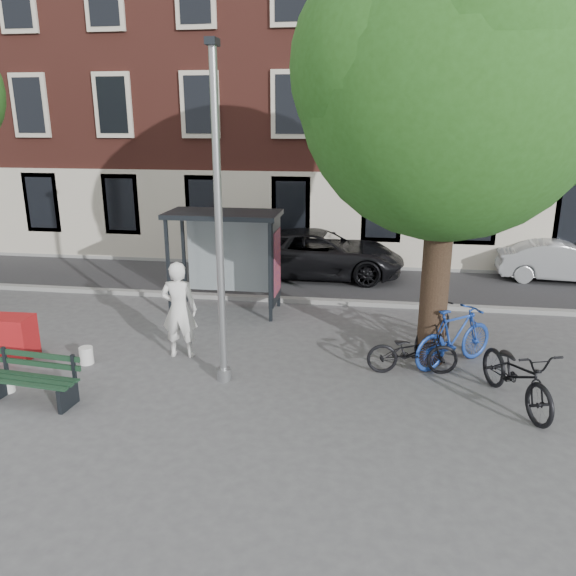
# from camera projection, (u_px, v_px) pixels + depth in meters

# --- Properties ---
(ground) EXTENTS (90.00, 90.00, 0.00)m
(ground) POSITION_uv_depth(u_px,v_px,m) (224.00, 380.00, 10.86)
(ground) COLOR #4C4C4F
(ground) RESTS_ON ground
(road) EXTENTS (40.00, 4.00, 0.01)m
(road) POSITION_uv_depth(u_px,v_px,m) (282.00, 281.00, 17.49)
(road) COLOR #28282B
(road) RESTS_ON ground
(curb_near) EXTENTS (40.00, 0.25, 0.12)m
(curb_near) POSITION_uv_depth(u_px,v_px,m) (270.00, 299.00, 15.58)
(curb_near) COLOR gray
(curb_near) RESTS_ON ground
(curb_far) EXTENTS (40.00, 0.25, 0.12)m
(curb_far) POSITION_uv_depth(u_px,v_px,m) (291.00, 264.00, 19.37)
(curb_far) COLOR gray
(curb_far) RESTS_ON ground
(building_row) EXTENTS (30.00, 8.00, 14.00)m
(building_row) POSITION_uv_depth(u_px,v_px,m) (307.00, 60.00, 21.16)
(building_row) COLOR brown
(building_row) RESTS_ON ground
(lamppost) EXTENTS (0.28, 0.35, 6.11)m
(lamppost) POSITION_uv_depth(u_px,v_px,m) (219.00, 239.00, 10.06)
(lamppost) COLOR #9EA0A3
(lamppost) RESTS_ON ground
(tree_right) EXTENTS (5.76, 5.60, 8.20)m
(tree_right) POSITION_uv_depth(u_px,v_px,m) (453.00, 74.00, 9.98)
(tree_right) COLOR black
(tree_right) RESTS_ON ground
(bus_shelter) EXTENTS (2.85, 1.45, 2.62)m
(bus_shelter) POSITION_uv_depth(u_px,v_px,m) (240.00, 239.00, 14.28)
(bus_shelter) COLOR #1E2328
(bus_shelter) RESTS_ON ground
(painter) EXTENTS (0.79, 0.55, 2.07)m
(painter) POSITION_uv_depth(u_px,v_px,m) (179.00, 310.00, 11.68)
(painter) COLOR white
(painter) RESTS_ON ground
(bench) EXTENTS (1.70, 0.70, 0.85)m
(bench) POSITION_uv_depth(u_px,v_px,m) (34.00, 381.00, 9.92)
(bench) COLOR #1E2328
(bench) RESTS_ON ground
(bike_a) EXTENTS (1.83, 0.80, 0.93)m
(bike_a) POSITION_uv_depth(u_px,v_px,m) (412.00, 351.00, 11.02)
(bike_a) COLOR black
(bike_a) RESTS_ON ground
(bike_b) EXTENTS (1.98, 1.75, 1.24)m
(bike_b) POSITION_uv_depth(u_px,v_px,m) (454.00, 337.00, 11.34)
(bike_b) COLOR #1C3D9C
(bike_b) RESTS_ON ground
(bike_c) EXTENTS (1.42, 2.35, 1.16)m
(bike_c) POSITION_uv_depth(u_px,v_px,m) (517.00, 374.00, 9.76)
(bike_c) COLOR black
(bike_c) RESTS_ON ground
(bike_d) EXTENTS (1.33, 1.83, 1.09)m
(bike_d) POSITION_uv_depth(u_px,v_px,m) (433.00, 326.00, 12.16)
(bike_d) COLOR black
(bike_d) RESTS_ON ground
(car_dark) EXTENTS (5.39, 2.53, 1.49)m
(car_dark) POSITION_uv_depth(u_px,v_px,m) (319.00, 253.00, 17.89)
(car_dark) COLOR black
(car_dark) RESTS_ON ground
(car_silver) EXTENTS (3.86, 1.59, 1.24)m
(car_silver) POSITION_uv_depth(u_px,v_px,m) (561.00, 261.00, 17.38)
(car_silver) COLOR #9FA2A6
(car_silver) RESTS_ON ground
(red_stand) EXTENTS (0.92, 0.63, 0.90)m
(red_stand) POSITION_uv_depth(u_px,v_px,m) (11.00, 337.00, 11.79)
(red_stand) COLOR #AB1619
(red_stand) RESTS_ON ground
(bucket_a) EXTENTS (0.33, 0.33, 0.36)m
(bucket_a) POSITION_uv_depth(u_px,v_px,m) (86.00, 355.00, 11.53)
(bucket_a) COLOR white
(bucket_a) RESTS_ON ground
(bucket_b) EXTENTS (0.37, 0.37, 0.36)m
(bucket_b) POSITION_uv_depth(u_px,v_px,m) (6.00, 383.00, 10.34)
(bucket_b) COLOR white
(bucket_b) RESTS_ON ground
(notice_sign) EXTENTS (0.34, 0.13, 1.99)m
(notice_sign) POSITION_uv_depth(u_px,v_px,m) (435.00, 278.00, 12.47)
(notice_sign) COLOR #9EA0A3
(notice_sign) RESTS_ON ground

